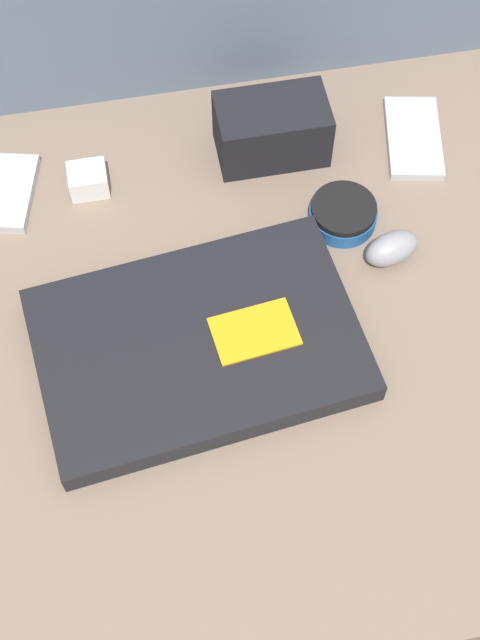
{
  "coord_description": "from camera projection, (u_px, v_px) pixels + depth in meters",
  "views": [
    {
      "loc": [
        -0.09,
        -0.47,
        1.02
      ],
      "look_at": [
        0.0,
        0.0,
        0.17
      ],
      "focal_mm": 50.0,
      "sensor_mm": 36.0,
      "label": 1
    }
  ],
  "objects": [
    {
      "name": "speaker_puck",
      "position": [
        343.0,
        214.0,
        1.06
      ],
      "size": [
        0.08,
        0.08,
        0.03
      ],
      "color": "#1E569E",
      "rests_on": "couch_seat"
    },
    {
      "name": "couch_seat",
      "position": [
        240.0,
        359.0,
        1.06
      ],
      "size": [
        0.92,
        0.73,
        0.15
      ],
      "color": "#7A6656",
      "rests_on": "ground_plane"
    },
    {
      "name": "charger_brick",
      "position": [
        88.0,
        180.0,
        1.08
      ],
      "size": [
        0.05,
        0.04,
        0.03
      ],
      "color": "silver",
      "rests_on": "couch_seat"
    },
    {
      "name": "camera_pouch",
      "position": [
        272.0,
        129.0,
        1.09
      ],
      "size": [
        0.14,
        0.08,
        0.08
      ],
      "color": "black",
      "rests_on": "couch_seat"
    },
    {
      "name": "computer_mouse",
      "position": [
        392.0,
        248.0,
        1.02
      ],
      "size": [
        0.07,
        0.05,
        0.04
      ],
      "rotation": [
        0.0,
        0.0,
        0.26
      ],
      "color": "gray",
      "rests_on": "couch_seat"
    },
    {
      "name": "phone_small",
      "position": [
        7.0,
        193.0,
        1.08
      ],
      "size": [
        0.09,
        0.12,
        0.01
      ],
      "rotation": [
        0.0,
        0.0,
        -0.24
      ],
      "color": "#B7B7BC",
      "rests_on": "couch_seat"
    },
    {
      "name": "laptop",
      "position": [
        198.0,
        344.0,
        0.97
      ],
      "size": [
        0.37,
        0.27,
        0.03
      ],
      "rotation": [
        0.0,
        0.0,
        0.11
      ],
      "color": "black",
      "rests_on": "couch_seat"
    },
    {
      "name": "phone_black",
      "position": [
        414.0,
        138.0,
        1.12
      ],
      "size": [
        0.09,
        0.14,
        0.01
      ],
      "rotation": [
        0.0,
        0.0,
        -0.2
      ],
      "color": "#B7B7BC",
      "rests_on": "couch_seat"
    },
    {
      "name": "ground_plane",
      "position": [
        240.0,
        386.0,
        1.13
      ],
      "size": [
        8.0,
        8.0,
        0.0
      ],
      "primitive_type": "plane",
      "color": "#4C4742"
    }
  ]
}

